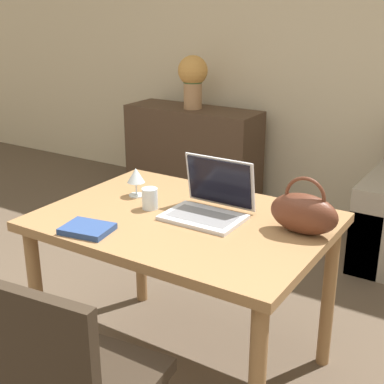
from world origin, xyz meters
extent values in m
cube|color=beige|center=(0.00, 3.08, 1.35)|extent=(10.00, 0.06, 2.70)
cube|color=olive|center=(0.07, 0.73, 0.73)|extent=(1.18, 0.86, 0.04)
cylinder|color=olive|center=(-0.46, 0.36, 0.35)|extent=(0.06, 0.06, 0.71)
cylinder|color=olive|center=(-0.46, 1.10, 0.35)|extent=(0.06, 0.06, 0.71)
cylinder|color=olive|center=(0.60, 1.10, 0.35)|extent=(0.06, 0.06, 0.71)
cube|color=#2D2319|center=(0.16, 0.00, 0.45)|extent=(0.48, 0.48, 0.05)
cube|color=#2D2319|center=(0.18, -0.20, 0.68)|extent=(0.42, 0.08, 0.42)
cube|color=gray|center=(0.52, 2.48, 0.28)|extent=(0.20, 0.95, 0.56)
cube|color=#4C3828|center=(-1.15, 2.74, 0.38)|extent=(1.16, 0.40, 0.76)
cube|color=silver|center=(0.15, 0.75, 0.76)|extent=(0.32, 0.22, 0.02)
cube|color=gray|center=(0.15, 0.75, 0.77)|extent=(0.28, 0.15, 0.00)
cube|color=silver|center=(0.15, 0.89, 0.87)|extent=(0.32, 0.05, 0.22)
cube|color=black|center=(0.15, 0.88, 0.87)|extent=(0.30, 0.04, 0.20)
cylinder|color=silver|center=(-0.11, 0.73, 0.79)|extent=(0.07, 0.07, 0.09)
cylinder|color=silver|center=(-0.26, 0.83, 0.75)|extent=(0.07, 0.07, 0.01)
cylinder|color=silver|center=(-0.26, 0.83, 0.78)|extent=(0.01, 0.01, 0.06)
cone|color=silver|center=(-0.26, 0.83, 0.85)|extent=(0.08, 0.08, 0.07)
ellipsoid|color=#592D1E|center=(0.55, 0.84, 0.83)|extent=(0.27, 0.13, 0.16)
torus|color=#592D1E|center=(0.55, 0.84, 0.90)|extent=(0.16, 0.01, 0.16)
cylinder|color=tan|center=(-1.14, 2.72, 0.87)|extent=(0.15, 0.15, 0.22)
sphere|color=#3D6B38|center=(-1.14, 2.72, 1.02)|extent=(0.18, 0.18, 0.18)
sphere|color=#D6994C|center=(-1.14, 2.72, 1.07)|extent=(0.24, 0.24, 0.24)
cube|color=navy|center=(-0.17, 0.40, 0.76)|extent=(0.21, 0.18, 0.02)
camera|label=1|loc=(1.20, -1.00, 1.60)|focal=50.00mm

